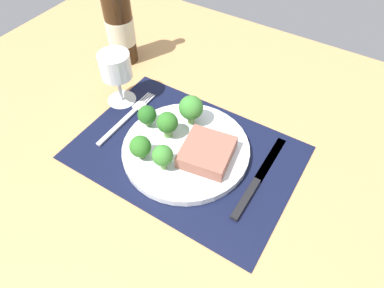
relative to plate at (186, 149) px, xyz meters
The scene contains 13 objects.
ground_plane 2.60cm from the plate, ahead, with size 140.00×110.00×3.00cm, color tan.
placemat 0.95cm from the plate, ahead, with size 45.23×31.52×0.30cm, color black.
plate is the anchor object (origin of this frame).
steak 5.45cm from the plate, ahead, with size 9.52×9.96×2.87cm, color #8C5647.
broccoli_center 8.03cm from the plate, 97.15° to the right, with size 4.11×4.11×5.70cm.
broccoli_near_steak 6.66cm from the plate, behind, with size 4.42×4.42×6.08cm.
broccoli_front_edge 11.03cm from the plate, behind, with size 4.05×4.05×4.99cm.
broccoli_near_fork 9.91cm from the plate, 131.69° to the right, with size 4.31×4.31×5.27cm.
broccoli_back_left 8.74cm from the plate, 113.30° to the left, with size 5.18×5.18×6.99cm.
fork 16.79cm from the plate, behind, with size 2.40×19.20×0.50cm.
knife 15.76cm from the plate, ahead, with size 1.80×23.00×0.80cm.
wine_bottle 38.12cm from the plate, 149.05° to the left, with size 7.15×7.15×28.45cm.
wine_glass 24.02cm from the plate, 165.46° to the left, with size 7.05×7.05×12.90cm.
Camera 1 is at (25.24, -38.09, 55.58)cm, focal length 32.13 mm.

